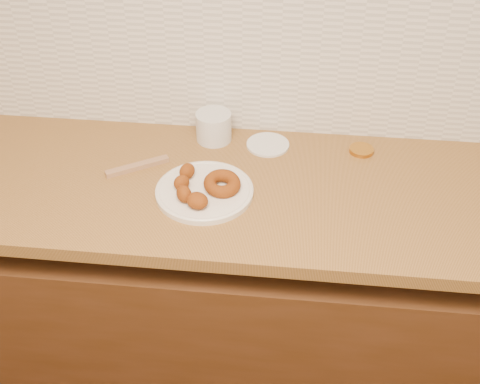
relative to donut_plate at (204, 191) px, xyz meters
name	(u,v)px	position (x,y,z in m)	size (l,w,h in m)	color
base_cabinet	(317,313)	(0.35, 0.05, -0.52)	(3.60, 0.60, 0.77)	#4F2B18
butcher_block	(104,181)	(-0.30, 0.05, -0.03)	(2.30, 0.62, 0.04)	#9B6D3D
backsplash	(341,43)	(0.35, 0.35, 0.29)	(3.60, 0.02, 0.60)	silver
donut_plate	(204,191)	(0.00, 0.00, 0.00)	(0.27, 0.27, 0.02)	silver
ring_donut	(222,184)	(0.05, 0.01, 0.03)	(0.10, 0.10, 0.04)	brown
fried_dough_chunks	(189,188)	(-0.04, -0.03, 0.03)	(0.12, 0.19, 0.05)	brown
plastic_tub	(214,127)	(-0.01, 0.27, 0.04)	(0.11, 0.11, 0.09)	silver
tub_lid	(268,145)	(0.16, 0.25, 0.00)	(0.13, 0.13, 0.01)	silver
brass_jar_lid	(361,150)	(0.44, 0.25, 0.00)	(0.07, 0.07, 0.01)	#BE802B
wooden_utensil	(137,166)	(-0.21, 0.10, 0.00)	(0.19, 0.02, 0.01)	#966D4B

